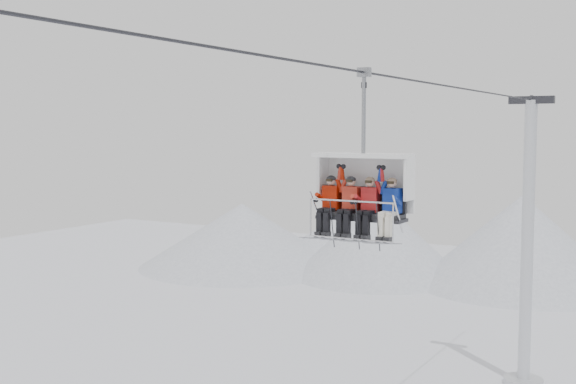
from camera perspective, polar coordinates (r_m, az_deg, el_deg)
The scene contains 8 objects.
ridgeline at distance 55.58m, azimuth 20.96°, elevation -4.82°, with size 72.00×21.00×7.00m.
lift_tower_right at distance 35.36m, azimuth 18.35°, elevation -5.36°, with size 2.00×1.80×13.48m.
haul_cable at distance 14.07m, azimuth 0.00°, elevation 10.42°, with size 0.06×0.06×50.00m, color #2A2A2F.
chairlift_carrier at distance 17.31m, azimuth 6.11°, elevation 0.61°, with size 2.29×1.17×3.98m.
skier_far_left at distance 17.42m, azimuth 3.29°, elevation -0.87°, with size 0.39×1.69×1.57m.
skier_center_left at distance 17.19m, azimuth 4.87°, elevation -0.96°, with size 0.39×1.69×1.57m.
skier_center_right at distance 16.99m, azimuth 6.37°, elevation -1.05°, with size 0.39×1.69×1.57m.
skier_far_right at distance 16.77m, azimuth 8.09°, elevation -1.14°, with size 0.39×1.69×1.57m.
Camera 1 is at (7.05, -12.10, 11.96)m, focal length 45.00 mm.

